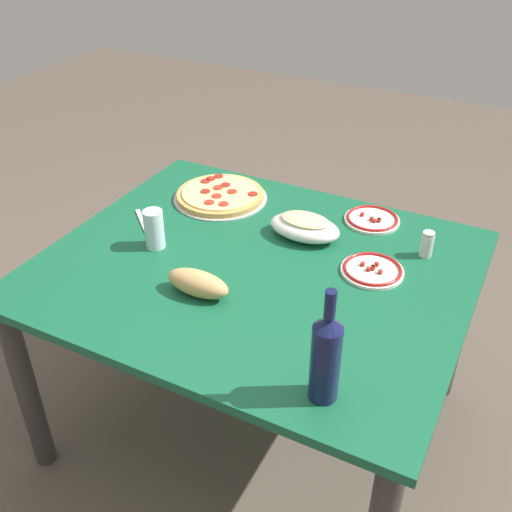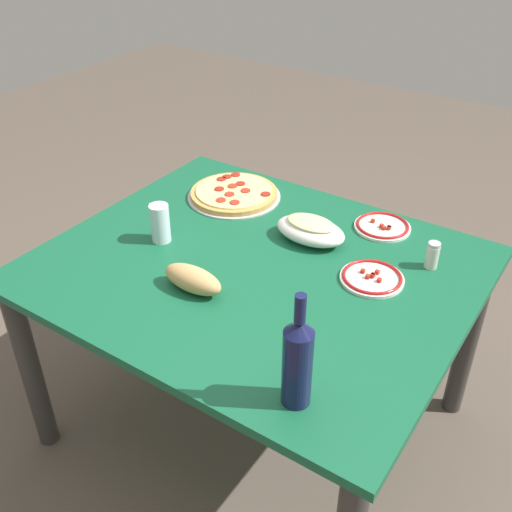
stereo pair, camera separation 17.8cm
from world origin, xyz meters
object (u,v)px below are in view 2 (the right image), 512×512
Objects in this scene: baked_pasta_dish at (311,229)px; dining_table at (256,290)px; water_glass at (160,223)px; spice_shaker at (432,255)px; bread_loaf at (193,279)px; side_plate_near at (382,226)px; side_plate_far at (372,278)px; wine_bottle at (298,361)px; pepperoni_pizza at (234,194)px.

dining_table is at bearing 72.18° from baked_pasta_dish.
water_glass is 0.87m from spice_shaker.
bread_loaf is 0.73m from spice_shaker.
bread_loaf is (-0.26, 0.16, -0.03)m from water_glass.
water_glass is at bearing 9.57° from dining_table.
side_plate_near is 0.31m from side_plate_far.
bread_loaf is at bearing -23.58° from wine_bottle.
side_plate_near is (-0.17, -0.20, -0.03)m from baked_pasta_dish.
side_plate_near is at bearing -116.73° from bread_loaf.
water_glass is at bearing 14.87° from side_plate_far.
spice_shaker is (-0.54, -0.50, 0.01)m from bread_loaf.
side_plate_near and side_plate_far have the same top height.
baked_pasta_dish is 0.39m from spice_shaker.
spice_shaker is at bearing -169.81° from baked_pasta_dish.
wine_bottle reaches higher than side_plate_near.
bread_loaf is (0.32, 0.63, 0.03)m from side_plate_near.
side_plate_far is (-0.67, -0.18, -0.06)m from water_glass.
side_plate_near reaches higher than dining_table.
baked_pasta_dish is 1.22× the size of bread_loaf.
spice_shaker is at bearing 177.35° from pepperoni_pizza.
baked_pasta_dish is at bearing -63.26° from wine_bottle.
wine_bottle is at bearing 153.68° from water_glass.
spice_shaker is at bearing -137.03° from bread_loaf.
wine_bottle is (-0.70, 0.74, 0.11)m from pepperoni_pizza.
side_plate_near is (-0.24, -0.42, 0.11)m from dining_table.
side_plate_near is (-0.55, -0.10, -0.01)m from pepperoni_pizza.
pepperoni_pizza reaches higher than side_plate_far.
side_plate_far is (-0.34, -0.12, 0.11)m from dining_table.
water_glass is (0.02, 0.38, 0.05)m from pepperoni_pizza.
bread_loaf reaches higher than side_plate_far.
side_plate_near is at bearing -79.79° from wine_bottle.
bread_loaf is (-0.24, 0.53, 0.02)m from pepperoni_pizza.
pepperoni_pizza is 0.40m from baked_pasta_dish.
bread_loaf is at bearing 70.92° from baked_pasta_dish.
water_glass is (0.41, 0.27, 0.02)m from baked_pasta_dish.
dining_table is at bearing 134.22° from pepperoni_pizza.
dining_table is 0.27m from bread_loaf.
spice_shaker is at bearing -126.24° from side_plate_far.
wine_bottle is at bearing 133.58° from pepperoni_pizza.
water_glass reaches higher than bread_loaf.
water_glass reaches higher than dining_table.
pepperoni_pizza is at bearing -15.33° from baked_pasta_dish.
side_plate_far is at bearing 160.25° from baked_pasta_dish.
water_glass is (0.34, 0.06, 0.17)m from dining_table.
water_glass reaches higher than side_plate_far.
water_glass reaches higher than spice_shaker.
dining_table is at bearing -110.35° from bread_loaf.
pepperoni_pizza is at bearing -66.24° from bread_loaf.
dining_table is at bearing 19.94° from side_plate_far.
side_plate_far reaches higher than dining_table.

